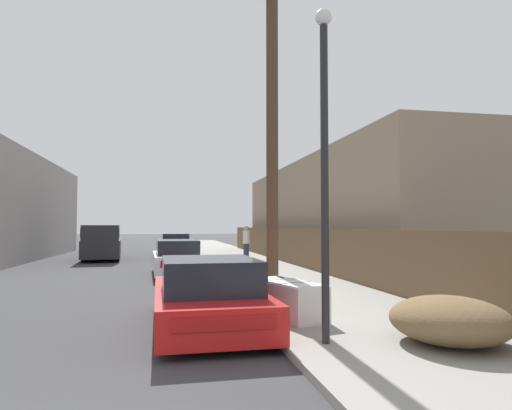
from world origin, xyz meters
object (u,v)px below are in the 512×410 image
Objects in this scene: car_parked_mid at (177,258)px; utility_pole at (272,119)px; discarded_fridge at (287,299)px; parked_sports_car_red at (208,296)px; car_parked_far at (177,246)px; street_lamp at (324,148)px; pickup_truck at (102,243)px; pedestrian at (246,242)px; brush_pile at (449,320)px.

car_parked_mid is 0.56× the size of utility_pole.
discarded_fridge is 0.43× the size of parked_sports_car_red.
street_lamp reaches higher than car_parked_far.
utility_pole is at bearing 68.61° from discarded_fridge.
parked_sports_car_red is 0.80× the size of pickup_truck.
parked_sports_car_red is 0.54× the size of utility_pole.
parked_sports_car_red is at bearing -90.11° from car_parked_mid.
pedestrian reaches higher than parked_sports_car_red.
brush_pile is (3.56, -21.70, -0.19)m from car_parked_far.
pedestrian is at bearing 90.62° from brush_pile.
discarded_fridge is 3.04m from brush_pile.
discarded_fridge is 0.45× the size of car_parked_far.
discarded_fridge is 1.04× the size of brush_pile.
pickup_truck is 1.12× the size of street_lamp.
pedestrian is at bearing 76.25° from parked_sports_car_red.
parked_sports_car_red is at bearing 98.74° from pickup_truck.
parked_sports_car_red is 1.05× the size of car_parked_far.
car_parked_mid is at bearing 91.08° from parked_sports_car_red.
street_lamp is at bearing -51.03° from parked_sports_car_red.
parked_sports_car_red is 9.36m from car_parked_mid.
parked_sports_car_red is 14.86m from pedestrian.
pedestrian is at bearing 84.32° from street_lamp.
pickup_truck is 3.03× the size of brush_pile.
parked_sports_car_red is 2.54× the size of pedestrian.
street_lamp is 2.85× the size of pedestrian.
street_lamp is 3.19m from brush_pile.
car_parked_far is 17.89m from utility_pole.
car_parked_mid is 12.23m from brush_pile.
car_parked_mid is at bearing 108.03° from brush_pile.
pickup_truck is at bearing 110.67° from utility_pole.
car_parked_far is (-1.69, 19.31, 0.20)m from discarded_fridge.
pickup_truck is at bearing 110.89° from brush_pile.
parked_sports_car_red is at bearing -85.34° from car_parked_far.
car_parked_far is 2.30× the size of brush_pile.
utility_pole is at bearing 48.88° from parked_sports_car_red.
pickup_truck is at bearing 106.54° from street_lamp.
car_parked_mid is at bearing 109.98° from pickup_truck.
parked_sports_car_red is 4.68m from utility_pole.
discarded_fridge is at bearing -94.58° from utility_pole.
brush_pile is 1.05× the size of pedestrian.
car_parked_mid is 2.60× the size of pedestrian.
street_lamp is at bearing -91.43° from utility_pole.
utility_pole is at bearing -97.02° from pedestrian.
parked_sports_car_red is 19.42m from car_parked_far.
car_parked_far is at bearing 89.25° from parked_sports_car_red.
pickup_truck is 21.51m from brush_pile.
pickup_truck reaches higher than brush_pile.
utility_pole is (0.15, 1.92, 3.98)m from discarded_fridge.
car_parked_far is 0.52× the size of utility_pole.
parked_sports_car_red is 0.89× the size of street_lamp.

